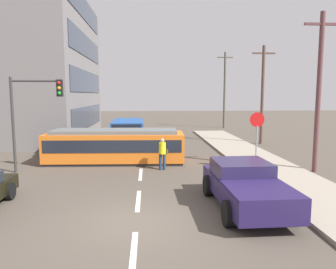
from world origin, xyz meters
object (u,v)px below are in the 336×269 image
object	(u,v)px
city_bus	(128,129)
utility_pole_mid	(262,93)
stop_sign	(257,128)
parked_sedan_mid	(63,142)
utility_pole_far	(225,89)
traffic_light_mast	(33,106)
pickup_truck_parked	(245,185)
streetcar_tram	(115,145)
utility_pole_near	(319,90)
pedestrian_crossing	(162,152)

from	to	relation	value
city_bus	utility_pole_mid	distance (m)	11.39
stop_sign	utility_pole_mid	size ratio (longest dim) A/B	0.37
parked_sedan_mid	utility_pole_far	size ratio (longest dim) A/B	0.51
traffic_light_mast	pickup_truck_parked	bearing A→B (deg)	-32.62
pickup_truck_parked	utility_pole_far	world-z (taller)	utility_pole_far
streetcar_tram	utility_pole_near	bearing A→B (deg)	-16.11
city_bus	utility_pole_near	xyz separation A→B (m)	(10.18, -11.63, 3.12)
utility_pole_near	utility_pole_far	xyz separation A→B (m)	(0.57, 22.16, 0.47)
utility_pole_far	utility_pole_mid	bearing A→B (deg)	-89.89
streetcar_tram	pickup_truck_parked	xyz separation A→B (m)	(5.25, -7.97, -0.19)
streetcar_tram	pickup_truck_parked	bearing A→B (deg)	-56.64
pedestrian_crossing	stop_sign	distance (m)	5.06
city_bus	parked_sedan_mid	world-z (taller)	city_bus
city_bus	stop_sign	distance (m)	13.27
pickup_truck_parked	stop_sign	world-z (taller)	stop_sign
parked_sedan_mid	traffic_light_mast	world-z (taller)	traffic_light_mast
city_bus	pedestrian_crossing	size ratio (longest dim) A/B	3.50
pedestrian_crossing	pickup_truck_parked	bearing A→B (deg)	-66.24
utility_pole_near	stop_sign	bearing A→B (deg)	167.27
utility_pole_far	pedestrian_crossing	bearing A→B (deg)	-111.39
stop_sign	utility_pole_far	world-z (taller)	utility_pole_far
pedestrian_crossing	traffic_light_mast	xyz separation A→B (m)	(-6.46, -0.11, 2.41)
pickup_truck_parked	utility_pole_far	xyz separation A→B (m)	(5.71, 27.13, 3.82)
pickup_truck_parked	utility_pole_mid	distance (m)	15.94
city_bus	stop_sign	world-z (taller)	stop_sign
utility_pole_mid	utility_pole_far	world-z (taller)	utility_pole_far
streetcar_tram	pedestrian_crossing	distance (m)	3.36
utility_pole_mid	pedestrian_crossing	bearing A→B (deg)	-134.08
utility_pole_near	utility_pole_far	bearing A→B (deg)	88.53
streetcar_tram	utility_pole_mid	distance (m)	13.15
parked_sedan_mid	utility_pole_mid	size ratio (longest dim) A/B	0.59
utility_pole_far	parked_sedan_mid	bearing A→B (deg)	-134.55
streetcar_tram	city_bus	xyz separation A→B (m)	(0.21, 8.63, 0.03)
traffic_light_mast	utility_pole_near	xyz separation A→B (m)	(14.20, -0.82, 0.78)
stop_sign	traffic_light_mast	world-z (taller)	traffic_light_mast
parked_sedan_mid	stop_sign	bearing A→B (deg)	-28.69
city_bus	utility_pole_mid	bearing A→B (deg)	-10.99
city_bus	parked_sedan_mid	xyz separation A→B (m)	(-4.21, -4.67, -0.40)
stop_sign	traffic_light_mast	xyz separation A→B (m)	(-11.35, 0.18, 1.16)
parked_sedan_mid	utility_pole_near	bearing A→B (deg)	-25.82
parked_sedan_mid	stop_sign	size ratio (longest dim) A/B	1.57
pedestrian_crossing	utility_pole_near	world-z (taller)	utility_pole_near
pedestrian_crossing	utility_pole_mid	distance (m)	12.38
city_bus	utility_pole_mid	world-z (taller)	utility_pole_mid
pedestrian_crossing	utility_pole_near	distance (m)	8.43
parked_sedan_mid	utility_pole_far	xyz separation A→B (m)	(14.96, 15.20, 3.99)
pickup_truck_parked	pedestrian_crossing	bearing A→B (deg)	113.76
pedestrian_crossing	utility_pole_far	distance (m)	23.09
pedestrian_crossing	parked_sedan_mid	bearing A→B (deg)	137.82
utility_pole_near	traffic_light_mast	bearing A→B (deg)	176.68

